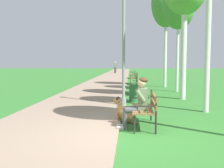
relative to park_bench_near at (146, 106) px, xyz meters
The scene contains 14 objects.
ground_plane 1.20m from the park_bench_near, 120.49° to the right, with size 120.00×120.00×0.00m, color #33752D.
paved_path 23.19m from the park_bench_near, 95.72° to the left, with size 3.32×60.00×0.04m, color gray.
park_bench_near is the anchor object (origin of this frame).
park_bench_mid 6.59m from the park_bench_near, 89.57° to the left, with size 0.55×1.50×0.85m.
park_bench_far 12.74m from the park_bench_near, 90.45° to the left, with size 0.55×1.50×0.85m.
park_bench_furthest 19.21m from the park_bench_near, 90.37° to the left, with size 0.55×1.50×0.85m.
person_seated_on_near_bench 0.35m from the park_bench_near, 131.81° to the right, with size 0.74×0.49×1.25m.
dog_shepherd 0.75m from the park_bench_near, 142.06° to the left, with size 0.76×0.50×0.71m.
lamp_post_near 3.56m from the park_bench_near, 101.82° to the left, with size 0.24×0.24×4.23m.
birch_tree_fourth 9.22m from the park_bench_near, 75.09° to the left, with size 1.70×1.61×5.73m.
birch_tree_fifth 11.87m from the park_bench_near, 80.30° to the left, with size 1.87×1.86×6.87m.
litter_bin 4.13m from the park_bench_near, 93.63° to the left, with size 0.36×0.36×0.70m, color #2D6638.
pedestrian_distant 30.52m from the park_bench_near, 94.77° to the left, with size 0.32×0.22×1.65m.
pedestrian_further_distant 34.57m from the park_bench_near, 94.46° to the left, with size 0.32×0.22×1.65m.
Camera 1 is at (0.16, -5.64, 1.62)m, focal length 42.46 mm.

